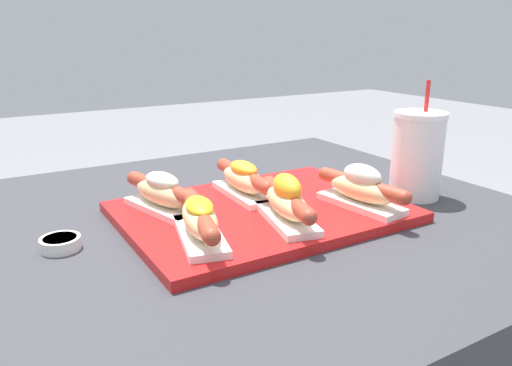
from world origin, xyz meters
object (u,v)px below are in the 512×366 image
(hot_dog_1, at_px, (287,201))
(sauce_bowl, at_px, (60,243))
(hot_dog_0, at_px, (200,219))
(drink_cup, at_px, (417,155))
(hot_dog_2, at_px, (361,188))
(serving_tray, at_px, (262,212))
(hot_dog_4, at_px, (244,179))
(hot_dog_3, at_px, (163,193))

(hot_dog_1, relative_size, sauce_bowl, 3.31)
(hot_dog_0, bearing_deg, drink_cup, 1.81)
(hot_dog_1, relative_size, drink_cup, 0.87)
(hot_dog_1, bearing_deg, sauce_bowl, 160.47)
(hot_dog_2, distance_m, sauce_bowl, 0.51)
(hot_dog_0, distance_m, hot_dog_1, 0.15)
(hot_dog_0, relative_size, hot_dog_1, 1.00)
(serving_tray, bearing_deg, drink_cup, -10.45)
(serving_tray, relative_size, hot_dog_4, 2.36)
(hot_dog_2, xyz_separation_m, hot_dog_3, (-0.31, 0.16, -0.00))
(sauce_bowl, bearing_deg, drink_cup, -8.35)
(hot_dog_3, height_order, hot_dog_4, hot_dog_3)
(sauce_bowl, bearing_deg, hot_dog_0, -31.47)
(serving_tray, xyz_separation_m, hot_dog_4, (0.00, 0.07, 0.04))
(hot_dog_2, bearing_deg, hot_dog_0, 177.31)
(hot_dog_1, bearing_deg, drink_cup, 3.92)
(serving_tray, distance_m, sauce_bowl, 0.34)
(hot_dog_1, bearing_deg, serving_tray, 88.70)
(hot_dog_4, xyz_separation_m, sauce_bowl, (-0.34, -0.03, -0.04))
(hot_dog_0, distance_m, sauce_bowl, 0.22)
(hot_dog_0, height_order, sauce_bowl, hot_dog_0)
(hot_dog_2, bearing_deg, serving_tray, 149.86)
(drink_cup, bearing_deg, hot_dog_1, -176.08)
(hot_dog_3, bearing_deg, drink_cup, -15.24)
(hot_dog_1, relative_size, hot_dog_3, 1.00)
(hot_dog_1, height_order, drink_cup, drink_cup)
(hot_dog_1, distance_m, hot_dog_3, 0.22)
(hot_dog_2, relative_size, sauce_bowl, 3.36)
(serving_tray, relative_size, hot_dog_1, 2.41)
(hot_dog_2, bearing_deg, hot_dog_1, 177.29)
(serving_tray, height_order, hot_dog_1, hot_dog_1)
(drink_cup, bearing_deg, sauce_bowl, 171.65)
(hot_dog_3, distance_m, hot_dog_4, 0.16)
(hot_dog_4, bearing_deg, hot_dog_1, -91.84)
(hot_dog_0, distance_m, hot_dog_3, 0.15)
(serving_tray, bearing_deg, hot_dog_2, -30.14)
(hot_dog_0, distance_m, hot_dog_4, 0.22)
(hot_dog_1, bearing_deg, hot_dog_4, 88.16)
(serving_tray, xyz_separation_m, hot_dog_0, (-0.16, -0.07, 0.04))
(hot_dog_1, bearing_deg, hot_dog_0, 177.33)
(hot_dog_1, relative_size, hot_dog_4, 0.98)
(hot_dog_1, xyz_separation_m, hot_dog_4, (0.00, 0.15, -0.00))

